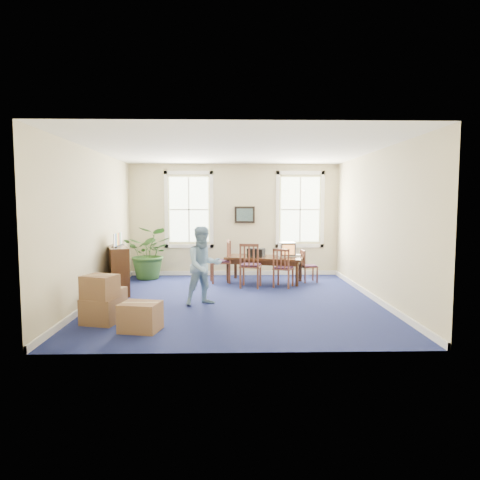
{
  "coord_description": "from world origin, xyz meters",
  "views": [
    {
      "loc": [
        -0.14,
        -9.07,
        2.1
      ],
      "look_at": [
        0.1,
        0.6,
        1.25
      ],
      "focal_mm": 32.0,
      "sensor_mm": 36.0,
      "label": 1
    }
  ],
  "objects_px": {
    "conference_table": "(265,269)",
    "man": "(204,266)",
    "crt_tv": "(287,249)",
    "cardboard_boxes": "(115,297)",
    "potted_plant": "(150,253)",
    "credenza": "(118,270)",
    "chair_near_left": "(251,265)"
  },
  "relations": [
    {
      "from": "chair_near_left",
      "to": "man",
      "type": "distance_m",
      "value": 2.08
    },
    {
      "from": "crt_tv",
      "to": "man",
      "type": "bearing_deg",
      "value": -132.99
    },
    {
      "from": "crt_tv",
      "to": "cardboard_boxes",
      "type": "bearing_deg",
      "value": -137.03
    },
    {
      "from": "crt_tv",
      "to": "credenza",
      "type": "xyz_separation_m",
      "value": [
        -4.13,
        -1.27,
        -0.33
      ]
    },
    {
      "from": "conference_table",
      "to": "man",
      "type": "height_order",
      "value": "man"
    },
    {
      "from": "crt_tv",
      "to": "potted_plant",
      "type": "xyz_separation_m",
      "value": [
        -3.71,
        0.53,
        -0.14
      ]
    },
    {
      "from": "man",
      "to": "cardboard_boxes",
      "type": "xyz_separation_m",
      "value": [
        -1.49,
        -1.25,
        -0.36
      ]
    },
    {
      "from": "credenza",
      "to": "potted_plant",
      "type": "relative_size",
      "value": 0.95
    },
    {
      "from": "crt_tv",
      "to": "man",
      "type": "distance_m",
      "value": 3.24
    },
    {
      "from": "conference_table",
      "to": "chair_near_left",
      "type": "distance_m",
      "value": 0.82
    },
    {
      "from": "chair_near_left",
      "to": "credenza",
      "type": "xyz_separation_m",
      "value": [
        -3.13,
        -0.55,
        -0.01
      ]
    },
    {
      "from": "conference_table",
      "to": "crt_tv",
      "type": "xyz_separation_m",
      "value": [
        0.59,
        0.05,
        0.53
      ]
    },
    {
      "from": "crt_tv",
      "to": "credenza",
      "type": "bearing_deg",
      "value": -166.54
    },
    {
      "from": "conference_table",
      "to": "cardboard_boxes",
      "type": "relative_size",
      "value": 1.27
    },
    {
      "from": "conference_table",
      "to": "man",
      "type": "distance_m",
      "value": 2.9
    },
    {
      "from": "credenza",
      "to": "potted_plant",
      "type": "xyz_separation_m",
      "value": [
        0.42,
        1.8,
        0.18
      ]
    },
    {
      "from": "crt_tv",
      "to": "cardboard_boxes",
      "type": "height_order",
      "value": "crt_tv"
    },
    {
      "from": "credenza",
      "to": "potted_plant",
      "type": "height_order",
      "value": "potted_plant"
    },
    {
      "from": "crt_tv",
      "to": "chair_near_left",
      "type": "relative_size",
      "value": 0.41
    },
    {
      "from": "conference_table",
      "to": "credenza",
      "type": "xyz_separation_m",
      "value": [
        -3.54,
        -1.23,
        0.2
      ]
    },
    {
      "from": "conference_table",
      "to": "potted_plant",
      "type": "distance_m",
      "value": 3.2
    },
    {
      "from": "conference_table",
      "to": "credenza",
      "type": "relative_size",
      "value": 1.45
    },
    {
      "from": "potted_plant",
      "to": "cardboard_boxes",
      "type": "xyz_separation_m",
      "value": [
        0.17,
        -4.28,
        -0.28
      ]
    },
    {
      "from": "conference_table",
      "to": "chair_near_left",
      "type": "height_order",
      "value": "chair_near_left"
    },
    {
      "from": "man",
      "to": "potted_plant",
      "type": "distance_m",
      "value": 3.46
    },
    {
      "from": "man",
      "to": "cardboard_boxes",
      "type": "distance_m",
      "value": 1.97
    },
    {
      "from": "credenza",
      "to": "potted_plant",
      "type": "distance_m",
      "value": 1.86
    },
    {
      "from": "potted_plant",
      "to": "credenza",
      "type": "bearing_deg",
      "value": -103.1
    },
    {
      "from": "credenza",
      "to": "potted_plant",
      "type": "bearing_deg",
      "value": 56.95
    },
    {
      "from": "conference_table",
      "to": "man",
      "type": "bearing_deg",
      "value": -104.66
    },
    {
      "from": "conference_table",
      "to": "chair_near_left",
      "type": "xyz_separation_m",
      "value": [
        -0.41,
        -0.68,
        0.21
      ]
    },
    {
      "from": "man",
      "to": "potted_plant",
      "type": "xyz_separation_m",
      "value": [
        -1.66,
        3.03,
        -0.08
      ]
    }
  ]
}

